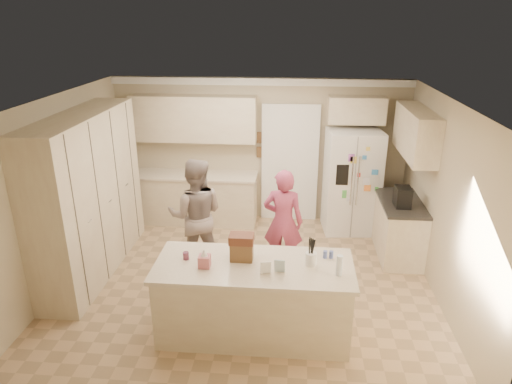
# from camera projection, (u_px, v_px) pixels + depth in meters

# --- Properties ---
(floor) EXTENTS (5.20, 4.60, 0.02)m
(floor) POSITION_uv_depth(u_px,v_px,m) (247.00, 282.00, 6.59)
(floor) COLOR tan
(floor) RESTS_ON ground
(ceiling) EXTENTS (5.20, 4.60, 0.02)m
(ceiling) POSITION_uv_depth(u_px,v_px,m) (246.00, 100.00, 5.64)
(ceiling) COLOR white
(ceiling) RESTS_ON wall_back
(wall_back) EXTENTS (5.20, 0.02, 2.60)m
(wall_back) POSITION_uv_depth(u_px,v_px,m) (260.00, 150.00, 8.26)
(wall_back) COLOR #BBAD8E
(wall_back) RESTS_ON ground
(wall_front) EXTENTS (5.20, 0.02, 2.60)m
(wall_front) POSITION_uv_depth(u_px,v_px,m) (218.00, 296.00, 3.97)
(wall_front) COLOR #BBAD8E
(wall_front) RESTS_ON ground
(wall_left) EXTENTS (0.02, 4.60, 2.60)m
(wall_left) POSITION_uv_depth(u_px,v_px,m) (60.00, 192.00, 6.33)
(wall_left) COLOR #BBAD8E
(wall_left) RESTS_ON ground
(wall_right) EXTENTS (0.02, 4.60, 2.60)m
(wall_right) POSITION_uv_depth(u_px,v_px,m) (446.00, 204.00, 5.91)
(wall_right) COLOR #BBAD8E
(wall_right) RESTS_ON ground
(crown_back) EXTENTS (5.20, 0.08, 0.12)m
(crown_back) POSITION_uv_depth(u_px,v_px,m) (260.00, 82.00, 7.77)
(crown_back) COLOR white
(crown_back) RESTS_ON wall_back
(pantry_bank) EXTENTS (0.60, 2.60, 2.35)m
(pantry_bank) POSITION_uv_depth(u_px,v_px,m) (88.00, 195.00, 6.53)
(pantry_bank) COLOR beige
(pantry_bank) RESTS_ON floor
(back_base_cab) EXTENTS (2.20, 0.60, 0.88)m
(back_base_cab) POSITION_uv_depth(u_px,v_px,m) (196.00, 199.00, 8.38)
(back_base_cab) COLOR beige
(back_base_cab) RESTS_ON floor
(back_countertop) EXTENTS (2.24, 0.63, 0.04)m
(back_countertop) POSITION_uv_depth(u_px,v_px,m) (195.00, 175.00, 8.20)
(back_countertop) COLOR beige
(back_countertop) RESTS_ON back_base_cab
(back_upper_cab) EXTENTS (2.20, 0.35, 0.80)m
(back_upper_cab) POSITION_uv_depth(u_px,v_px,m) (194.00, 119.00, 7.97)
(back_upper_cab) COLOR beige
(back_upper_cab) RESTS_ON wall_back
(doorway_opening) EXTENTS (0.90, 0.06, 2.10)m
(doorway_opening) POSITION_uv_depth(u_px,v_px,m) (290.00, 165.00, 8.28)
(doorway_opening) COLOR black
(doorway_opening) RESTS_ON floor
(doorway_casing) EXTENTS (1.02, 0.03, 2.22)m
(doorway_casing) POSITION_uv_depth(u_px,v_px,m) (290.00, 165.00, 8.25)
(doorway_casing) COLOR white
(doorway_casing) RESTS_ON floor
(wall_frame_upper) EXTENTS (0.15, 0.02, 0.20)m
(wall_frame_upper) POSITION_uv_depth(u_px,v_px,m) (261.00, 138.00, 8.13)
(wall_frame_upper) COLOR brown
(wall_frame_upper) RESTS_ON wall_back
(wall_frame_lower) EXTENTS (0.15, 0.02, 0.20)m
(wall_frame_lower) POSITION_uv_depth(u_px,v_px,m) (261.00, 152.00, 8.23)
(wall_frame_lower) COLOR brown
(wall_frame_lower) RESTS_ON wall_back
(refrigerator) EXTENTS (0.96, 0.78, 1.80)m
(refrigerator) POSITION_uv_depth(u_px,v_px,m) (352.00, 182.00, 7.87)
(refrigerator) COLOR white
(refrigerator) RESTS_ON floor
(fridge_seam) EXTENTS (0.02, 0.02, 1.78)m
(fridge_seam) POSITION_uv_depth(u_px,v_px,m) (354.00, 189.00, 7.54)
(fridge_seam) COLOR gray
(fridge_seam) RESTS_ON refrigerator
(fridge_dispenser) EXTENTS (0.22, 0.03, 0.35)m
(fridge_dispenser) POSITION_uv_depth(u_px,v_px,m) (342.00, 175.00, 7.46)
(fridge_dispenser) COLOR black
(fridge_dispenser) RESTS_ON refrigerator
(fridge_handle_l) EXTENTS (0.02, 0.02, 0.85)m
(fridge_handle_l) POSITION_uv_depth(u_px,v_px,m) (352.00, 181.00, 7.48)
(fridge_handle_l) COLOR silver
(fridge_handle_l) RESTS_ON refrigerator
(fridge_handle_r) EXTENTS (0.02, 0.02, 0.85)m
(fridge_handle_r) POSITION_uv_depth(u_px,v_px,m) (358.00, 181.00, 7.47)
(fridge_handle_r) COLOR silver
(fridge_handle_r) RESTS_ON refrigerator
(over_fridge_cab) EXTENTS (0.95, 0.35, 0.45)m
(over_fridge_cab) POSITION_uv_depth(u_px,v_px,m) (357.00, 110.00, 7.67)
(over_fridge_cab) COLOR beige
(over_fridge_cab) RESTS_ON wall_back
(right_base_cab) EXTENTS (0.60, 1.20, 0.88)m
(right_base_cab) POSITION_uv_depth(u_px,v_px,m) (399.00, 229.00, 7.17)
(right_base_cab) COLOR beige
(right_base_cab) RESTS_ON floor
(right_countertop) EXTENTS (0.63, 1.24, 0.04)m
(right_countertop) POSITION_uv_depth(u_px,v_px,m) (401.00, 202.00, 7.01)
(right_countertop) COLOR #2D2B28
(right_countertop) RESTS_ON right_base_cab
(right_upper_cab) EXTENTS (0.35, 1.50, 0.70)m
(right_upper_cab) POSITION_uv_depth(u_px,v_px,m) (416.00, 133.00, 6.80)
(right_upper_cab) COLOR beige
(right_upper_cab) RESTS_ON wall_right
(coffee_maker) EXTENTS (0.22, 0.28, 0.30)m
(coffee_maker) POSITION_uv_depth(u_px,v_px,m) (403.00, 197.00, 6.76)
(coffee_maker) COLOR black
(coffee_maker) RESTS_ON right_countertop
(island_base) EXTENTS (2.20, 0.90, 0.88)m
(island_base) POSITION_uv_depth(u_px,v_px,m) (254.00, 300.00, 5.39)
(island_base) COLOR beige
(island_base) RESTS_ON floor
(island_top) EXTENTS (2.28, 0.96, 0.05)m
(island_top) POSITION_uv_depth(u_px,v_px,m) (254.00, 266.00, 5.22)
(island_top) COLOR beige
(island_top) RESTS_ON island_base
(utensil_crock) EXTENTS (0.13, 0.13, 0.15)m
(utensil_crock) POSITION_uv_depth(u_px,v_px,m) (311.00, 259.00, 5.18)
(utensil_crock) COLOR white
(utensil_crock) RESTS_ON island_top
(tissue_box) EXTENTS (0.13, 0.13, 0.14)m
(tissue_box) POSITION_uv_depth(u_px,v_px,m) (204.00, 261.00, 5.14)
(tissue_box) COLOR #C16671
(tissue_box) RESTS_ON island_top
(tissue_plume) EXTENTS (0.08, 0.08, 0.08)m
(tissue_plume) POSITION_uv_depth(u_px,v_px,m) (204.00, 253.00, 5.10)
(tissue_plume) COLOR white
(tissue_plume) RESTS_ON tissue_box
(dollhouse_body) EXTENTS (0.26, 0.18, 0.22)m
(dollhouse_body) POSITION_uv_depth(u_px,v_px,m) (242.00, 251.00, 5.28)
(dollhouse_body) COLOR brown
(dollhouse_body) RESTS_ON island_top
(dollhouse_roof) EXTENTS (0.28, 0.20, 0.10)m
(dollhouse_roof) POSITION_uv_depth(u_px,v_px,m) (242.00, 239.00, 5.22)
(dollhouse_roof) COLOR #592D1E
(dollhouse_roof) RESTS_ON dollhouse_body
(jam_jar) EXTENTS (0.07, 0.07, 0.09)m
(jam_jar) POSITION_uv_depth(u_px,v_px,m) (186.00, 256.00, 5.31)
(jam_jar) COLOR #59263F
(jam_jar) RESTS_ON island_top
(greeting_card_a) EXTENTS (0.12, 0.06, 0.16)m
(greeting_card_a) POSITION_uv_depth(u_px,v_px,m) (266.00, 268.00, 4.99)
(greeting_card_a) COLOR white
(greeting_card_a) RESTS_ON island_top
(greeting_card_b) EXTENTS (0.12, 0.05, 0.16)m
(greeting_card_b) POSITION_uv_depth(u_px,v_px,m) (280.00, 266.00, 5.02)
(greeting_card_b) COLOR silver
(greeting_card_b) RESTS_ON island_top
(water_bottle) EXTENTS (0.07, 0.07, 0.24)m
(water_bottle) POSITION_uv_depth(u_px,v_px,m) (339.00, 265.00, 4.95)
(water_bottle) COLOR silver
(water_bottle) RESTS_ON island_top
(shaker_salt) EXTENTS (0.05, 0.05, 0.09)m
(shaker_salt) POSITION_uv_depth(u_px,v_px,m) (325.00, 254.00, 5.34)
(shaker_salt) COLOR #4A5CA6
(shaker_salt) RESTS_ON island_top
(shaker_pepper) EXTENTS (0.05, 0.05, 0.09)m
(shaker_pepper) POSITION_uv_depth(u_px,v_px,m) (331.00, 255.00, 5.33)
(shaker_pepper) COLOR #4A5CA6
(shaker_pepper) RESTS_ON island_top
(teen_boy) EXTENTS (0.89, 0.73, 1.72)m
(teen_boy) POSITION_uv_depth(u_px,v_px,m) (196.00, 215.00, 6.65)
(teen_boy) COLOR gray
(teen_boy) RESTS_ON floor
(teen_girl) EXTENTS (0.61, 0.43, 1.59)m
(teen_girl) POSITION_uv_depth(u_px,v_px,m) (283.00, 222.00, 6.59)
(teen_girl) COLOR #C14678
(teen_girl) RESTS_ON floor
(fridge_magnets) EXTENTS (0.76, 0.02, 1.44)m
(fridge_magnets) POSITION_uv_depth(u_px,v_px,m) (354.00, 189.00, 7.53)
(fridge_magnets) COLOR tan
(fridge_magnets) RESTS_ON refrigerator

